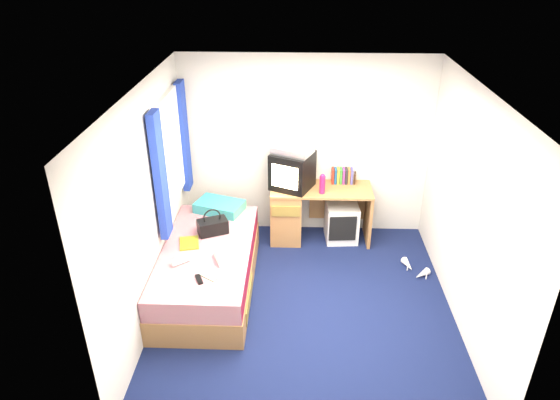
{
  "coord_description": "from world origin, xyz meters",
  "views": [
    {
      "loc": [
        -0.11,
        -4.35,
        3.59
      ],
      "look_at": [
        -0.3,
        0.7,
        0.95
      ],
      "focal_mm": 32.0,
      "sensor_mm": 36.0,
      "label": 1
    }
  ],
  "objects_px": {
    "vcr": "(293,150)",
    "handbag": "(213,226)",
    "desk": "(300,211)",
    "white_heels": "(415,270)",
    "pink_water_bottle": "(322,185)",
    "towel": "(229,255)",
    "magazine": "(189,243)",
    "colour_swatch_fan": "(208,277)",
    "storage_cube": "(341,222)",
    "aerosol_can": "(311,179)",
    "water_bottle": "(181,261)",
    "bed": "(208,268)",
    "crt_tv": "(292,171)",
    "remote_control": "(199,279)",
    "pillow": "(220,206)",
    "picture_frame": "(355,178)"
  },
  "relations": [
    {
      "from": "colour_swatch_fan",
      "to": "crt_tv",
      "type": "bearing_deg",
      "value": 63.71
    },
    {
      "from": "pillow",
      "to": "magazine",
      "type": "bearing_deg",
      "value": -106.78
    },
    {
      "from": "desk",
      "to": "colour_swatch_fan",
      "type": "height_order",
      "value": "desk"
    },
    {
      "from": "remote_control",
      "to": "colour_swatch_fan",
      "type": "bearing_deg",
      "value": 10.77
    },
    {
      "from": "pillow",
      "to": "storage_cube",
      "type": "xyz_separation_m",
      "value": [
        1.57,
        0.27,
        -0.35
      ]
    },
    {
      "from": "magazine",
      "to": "storage_cube",
      "type": "bearing_deg",
      "value": 30.09
    },
    {
      "from": "crt_tv",
      "to": "magazine",
      "type": "relative_size",
      "value": 2.19
    },
    {
      "from": "colour_swatch_fan",
      "to": "towel",
      "type": "bearing_deg",
      "value": 61.17
    },
    {
      "from": "water_bottle",
      "to": "picture_frame",
      "type": "bearing_deg",
      "value": 39.31
    },
    {
      "from": "crt_tv",
      "to": "picture_frame",
      "type": "relative_size",
      "value": 4.38
    },
    {
      "from": "white_heels",
      "to": "picture_frame",
      "type": "bearing_deg",
      "value": 126.7
    },
    {
      "from": "bed",
      "to": "aerosol_can",
      "type": "relative_size",
      "value": 11.35
    },
    {
      "from": "magazine",
      "to": "desk",
      "type": "bearing_deg",
      "value": 40.45
    },
    {
      "from": "water_bottle",
      "to": "colour_swatch_fan",
      "type": "distance_m",
      "value": 0.4
    },
    {
      "from": "bed",
      "to": "remote_control",
      "type": "height_order",
      "value": "remote_control"
    },
    {
      "from": "bed",
      "to": "vcr",
      "type": "relative_size",
      "value": 4.26
    },
    {
      "from": "towel",
      "to": "magazine",
      "type": "height_order",
      "value": "towel"
    },
    {
      "from": "water_bottle",
      "to": "remote_control",
      "type": "distance_m",
      "value": 0.38
    },
    {
      "from": "towel",
      "to": "remote_control",
      "type": "distance_m",
      "value": 0.47
    },
    {
      "from": "pink_water_bottle",
      "to": "white_heels",
      "type": "bearing_deg",
      "value": -28.53
    },
    {
      "from": "colour_swatch_fan",
      "to": "magazine",
      "type": "bearing_deg",
      "value": 116.86
    },
    {
      "from": "pink_water_bottle",
      "to": "magazine",
      "type": "xyz_separation_m",
      "value": [
        -1.52,
        -0.91,
        -0.32
      ]
    },
    {
      "from": "storage_cube",
      "to": "aerosol_can",
      "type": "distance_m",
      "value": 0.72
    },
    {
      "from": "pink_water_bottle",
      "to": "bed",
      "type": "bearing_deg",
      "value": -143.03
    },
    {
      "from": "vcr",
      "to": "bed",
      "type": "bearing_deg",
      "value": -105.1
    },
    {
      "from": "bed",
      "to": "water_bottle",
      "type": "xyz_separation_m",
      "value": [
        -0.22,
        -0.32,
        0.31
      ]
    },
    {
      "from": "desk",
      "to": "crt_tv",
      "type": "distance_m",
      "value": 0.59
    },
    {
      "from": "handbag",
      "to": "aerosol_can",
      "type": "bearing_deg",
      "value": 13.64
    },
    {
      "from": "crt_tv",
      "to": "water_bottle",
      "type": "height_order",
      "value": "crt_tv"
    },
    {
      "from": "desk",
      "to": "water_bottle",
      "type": "bearing_deg",
      "value": -130.88
    },
    {
      "from": "storage_cube",
      "to": "pink_water_bottle",
      "type": "bearing_deg",
      "value": -158.94
    },
    {
      "from": "pillow",
      "to": "water_bottle",
      "type": "relative_size",
      "value": 2.87
    },
    {
      "from": "desk",
      "to": "aerosol_can",
      "type": "bearing_deg",
      "value": 24.01
    },
    {
      "from": "storage_cube",
      "to": "magazine",
      "type": "bearing_deg",
      "value": -154.12
    },
    {
      "from": "vcr",
      "to": "handbag",
      "type": "bearing_deg",
      "value": -113.78
    },
    {
      "from": "pink_water_bottle",
      "to": "towel",
      "type": "height_order",
      "value": "pink_water_bottle"
    },
    {
      "from": "bed",
      "to": "crt_tv",
      "type": "distance_m",
      "value": 1.64
    },
    {
      "from": "bed",
      "to": "pink_water_bottle",
      "type": "distance_m",
      "value": 1.75
    },
    {
      "from": "desk",
      "to": "white_heels",
      "type": "distance_m",
      "value": 1.64
    },
    {
      "from": "desk",
      "to": "colour_swatch_fan",
      "type": "xyz_separation_m",
      "value": [
        -0.93,
        -1.68,
        0.14
      ]
    },
    {
      "from": "remote_control",
      "to": "desk",
      "type": "bearing_deg",
      "value": 35.8
    },
    {
      "from": "magazine",
      "to": "white_heels",
      "type": "height_order",
      "value": "magazine"
    },
    {
      "from": "crt_tv",
      "to": "towel",
      "type": "relative_size",
      "value": 2.16
    },
    {
      "from": "storage_cube",
      "to": "water_bottle",
      "type": "relative_size",
      "value": 2.57
    },
    {
      "from": "water_bottle",
      "to": "colour_swatch_fan",
      "type": "xyz_separation_m",
      "value": [
        0.32,
        -0.23,
        -0.03
      ]
    },
    {
      "from": "aerosol_can",
      "to": "water_bottle",
      "type": "height_order",
      "value": "aerosol_can"
    },
    {
      "from": "towel",
      "to": "colour_swatch_fan",
      "type": "bearing_deg",
      "value": -118.83
    },
    {
      "from": "handbag",
      "to": "colour_swatch_fan",
      "type": "distance_m",
      "value": 0.87
    },
    {
      "from": "water_bottle",
      "to": "storage_cube",
      "type": "bearing_deg",
      "value": 38.32
    },
    {
      "from": "aerosol_can",
      "to": "water_bottle",
      "type": "bearing_deg",
      "value": -132.71
    }
  ]
}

